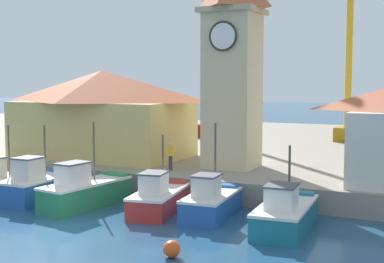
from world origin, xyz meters
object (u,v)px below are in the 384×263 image
object	(u,v)px
fishing_boat_left_inner	(85,191)
port_crane_near	(206,47)
mooring_buoy	(172,249)
dock_worker_near_tower	(170,156)
clock_tower	(232,58)
port_crane_far	(350,60)
fishing_boat_left_outer	(38,186)
fishing_boat_mid_right	(285,213)
fishing_boat_mid_left	(159,198)
fishing_boat_center	(211,202)
warehouse_left	(103,113)
fishing_boat_far_left	(1,183)

from	to	relation	value
fishing_boat_left_inner	port_crane_near	distance (m)	25.33
mooring_buoy	dock_worker_near_tower	xyz separation A→B (m)	(-5.51, 10.45, 1.73)
clock_tower	port_crane_far	distance (m)	17.99
fishing_boat_left_outer	fishing_boat_mid_right	bearing A→B (deg)	0.55
fishing_boat_mid_left	clock_tower	size ratio (longest dim) A/B	0.35
fishing_boat_center	warehouse_left	distance (m)	14.15
warehouse_left	port_crane_near	xyz separation A→B (m)	(1.07, 14.92, 5.27)
port_crane_far	mooring_buoy	size ratio (longest dim) A/B	28.58
dock_worker_near_tower	port_crane_far	bearing A→B (deg)	71.64
port_crane_near	port_crane_far	bearing A→B (deg)	9.29
port_crane_near	fishing_boat_left_inner	bearing A→B (deg)	-80.93
fishing_boat_mid_left	fishing_boat_center	xyz separation A→B (m)	(2.63, 0.24, 0.02)
fishing_boat_center	warehouse_left	bearing A→B (deg)	145.77
fishing_boat_center	fishing_boat_far_left	bearing A→B (deg)	-175.96
clock_tower	mooring_buoy	xyz separation A→B (m)	(2.74, -13.04, -7.35)
port_crane_far	port_crane_near	bearing A→B (deg)	-170.71
port_crane_far	dock_worker_near_tower	bearing A→B (deg)	-108.36
fishing_boat_mid_right	port_crane_far	distance (m)	26.44
dock_worker_near_tower	fishing_boat_mid_right	bearing A→B (deg)	-32.31
dock_worker_near_tower	fishing_boat_far_left	bearing A→B (deg)	-144.78
fishing_boat_left_outer	mooring_buoy	xyz separation A→B (m)	(10.63, -5.14, -0.51)
fishing_boat_mid_right	port_crane_near	bearing A→B (deg)	120.96
fishing_boat_left_outer	warehouse_left	bearing A→B (deg)	101.51
port_crane_far	mooring_buoy	world-z (taller)	port_crane_far
fishing_boat_mid_left	warehouse_left	bearing A→B (deg)	137.58
clock_tower	dock_worker_near_tower	world-z (taller)	clock_tower
dock_worker_near_tower	fishing_boat_mid_left	bearing A→B (deg)	-68.69
fishing_boat_left_inner	mooring_buoy	bearing A→B (deg)	-33.83
fishing_boat_far_left	fishing_boat_left_outer	distance (m)	2.52
fishing_boat_mid_left	fishing_boat_center	bearing A→B (deg)	5.21
fishing_boat_center	warehouse_left	size ratio (longest dim) A/B	0.38
fishing_boat_far_left	fishing_boat_center	xyz separation A→B (m)	(12.13, 0.86, -0.03)
mooring_buoy	dock_worker_near_tower	distance (m)	11.94
fishing_boat_far_left	dock_worker_near_tower	world-z (taller)	fishing_boat_far_left
fishing_boat_far_left	fishing_boat_center	world-z (taller)	fishing_boat_center
fishing_boat_mid_left	fishing_boat_center	world-z (taller)	fishing_boat_center
fishing_boat_mid_right	warehouse_left	xyz separation A→B (m)	(-15.05, 8.37, 3.47)
fishing_boat_left_inner	port_crane_far	xyz separation A→B (m)	(8.71, 25.55, 7.34)
warehouse_left	dock_worker_near_tower	distance (m)	7.85
fishing_boat_mid_left	mooring_buoy	xyz separation A→B (m)	(3.65, -5.67, -0.39)
fishing_boat_center	dock_worker_near_tower	distance (m)	6.52
warehouse_left	port_crane_near	distance (m)	15.86
fishing_boat_mid_left	fishing_boat_far_left	bearing A→B (deg)	-176.28
clock_tower	dock_worker_near_tower	xyz separation A→B (m)	(-2.77, -2.60, -5.62)
port_crane_near	port_crane_far	world-z (taller)	port_crane_near
port_crane_near	mooring_buoy	distance (m)	32.04
clock_tower	dock_worker_near_tower	size ratio (longest dim) A/B	8.47
fishing_boat_far_left	warehouse_left	size ratio (longest dim) A/B	0.41
warehouse_left	dock_worker_near_tower	size ratio (longest dim) A/B	7.13
fishing_boat_left_outer	fishing_boat_mid_right	xyz separation A→B (m)	(13.32, 0.13, -0.11)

